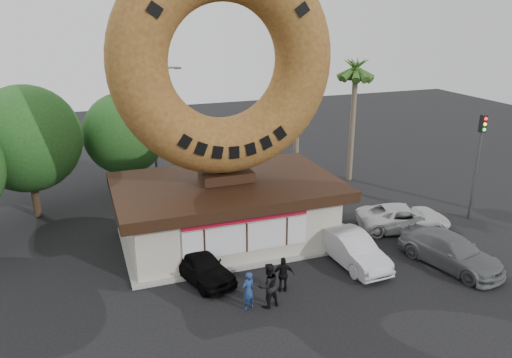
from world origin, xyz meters
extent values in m
plane|color=black|center=(0.00, 0.00, 0.00)|extent=(90.00, 90.00, 0.00)
cube|color=beige|center=(0.00, 6.00, 1.50)|extent=(10.00, 6.00, 3.00)
cube|color=#999993|center=(0.00, 6.00, 0.07)|extent=(10.60, 6.60, 0.15)
cube|color=#3F3F3F|center=(0.00, 6.00, 3.05)|extent=(10.00, 6.00, 0.10)
cube|color=black|center=(0.00, 6.00, 3.00)|extent=(11.20, 7.20, 0.55)
cube|color=silver|center=(0.00, 2.95, 1.55)|extent=(6.00, 0.12, 1.40)
cube|color=#AD0E26|center=(0.00, 2.93, 2.55)|extent=(6.00, 0.10, 0.45)
cube|color=black|center=(0.00, 6.00, 3.55)|extent=(2.60, 1.40, 0.50)
torus|color=olive|center=(0.00, 6.00, 9.19)|extent=(10.77, 2.75, 10.77)
cylinder|color=#473321|center=(-9.50, 13.00, 1.65)|extent=(0.44, 0.44, 3.30)
sphere|color=#1E4017|center=(-9.50, 13.00, 4.65)|extent=(6.00, 6.00, 6.00)
cylinder|color=#473321|center=(-4.00, 15.00, 1.43)|extent=(0.44, 0.44, 2.86)
sphere|color=#1E4017|center=(-4.00, 15.00, 4.03)|extent=(5.20, 5.20, 5.20)
cylinder|color=#726651|center=(7.50, 14.00, 4.50)|extent=(0.36, 0.36, 9.00)
cylinder|color=#726651|center=(11.00, 12.50, 4.00)|extent=(0.36, 0.36, 8.00)
cylinder|color=#59595E|center=(-2.00, 16.00, 4.00)|extent=(0.18, 0.18, 8.00)
cylinder|color=#59595E|center=(-1.10, 16.00, 7.90)|extent=(1.80, 0.12, 0.12)
cube|color=#59595E|center=(-0.20, 16.00, 7.85)|extent=(0.45, 0.20, 0.12)
cylinder|color=#59595E|center=(14.00, 4.00, 3.00)|extent=(0.18, 0.18, 6.00)
cube|color=black|center=(14.00, 4.00, 5.60)|extent=(0.30, 0.28, 0.95)
sphere|color=red|center=(14.00, 3.85, 5.90)|extent=(0.18, 0.18, 0.18)
sphere|color=yellow|center=(14.00, 3.85, 5.60)|extent=(0.18, 0.18, 0.18)
sphere|color=green|center=(14.00, 3.85, 5.30)|extent=(0.18, 0.18, 0.18)
imported|color=navy|center=(-1.04, -0.29, 0.83)|extent=(0.71, 0.59, 1.65)
imported|color=black|center=(-0.22, -0.39, 0.96)|extent=(1.07, 0.91, 1.92)
imported|color=black|center=(0.81, 0.46, 0.80)|extent=(1.00, 0.61, 1.60)
imported|color=black|center=(-2.29, 2.68, 0.69)|extent=(2.83, 4.33, 1.37)
imported|color=#B4B4BA|center=(4.84, 1.65, 0.75)|extent=(1.89, 4.65, 1.50)
imported|color=slate|center=(9.10, -0.14, 0.74)|extent=(3.30, 5.48, 1.48)
imported|color=silver|center=(9.44, 4.04, 0.70)|extent=(5.47, 3.62, 1.40)
camera|label=1|loc=(-6.72, -16.77, 11.56)|focal=35.00mm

